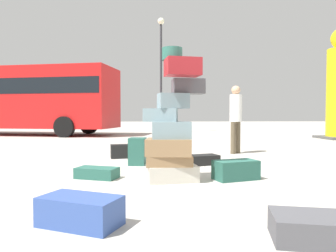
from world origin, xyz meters
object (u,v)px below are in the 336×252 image
(suitcase_tower, at_px, (173,129))
(suitcase_teal_foreground_far, at_px, (97,173))
(suitcase_black_foreground_near, at_px, (200,160))
(suitcase_navy_white_trunk, at_px, (80,211))
(suitcase_black_behind_tower, at_px, (122,151))
(suitcase_charcoal_left_side, at_px, (308,228))
(person_bearded_onlooker, at_px, (236,113))
(suitcase_teal_right_side, at_px, (137,151))
(suitcase_teal_upright_blue, at_px, (236,170))
(parked_bus, at_px, (17,97))
(lamp_post, at_px, (161,58))

(suitcase_tower, distance_m, suitcase_teal_foreground_far, 1.34)
(suitcase_black_foreground_near, bearing_deg, suitcase_navy_white_trunk, -132.97)
(suitcase_black_behind_tower, bearing_deg, suitcase_black_foreground_near, -44.07)
(suitcase_black_behind_tower, bearing_deg, suitcase_tower, -79.39)
(suitcase_charcoal_left_side, distance_m, person_bearded_onlooker, 5.48)
(suitcase_tower, xyz_separation_m, suitcase_teal_right_side, (-0.59, 1.47, -0.49))
(suitcase_teal_foreground_far, bearing_deg, suitcase_black_foreground_near, 53.19)
(suitcase_charcoal_left_side, bearing_deg, suitcase_teal_upright_blue, 101.60)
(suitcase_black_behind_tower, distance_m, person_bearded_onlooker, 2.95)
(parked_bus, bearing_deg, suitcase_black_behind_tower, -42.40)
(suitcase_teal_upright_blue, xyz_separation_m, suitcase_navy_white_trunk, (-1.86, -1.84, -0.02))
(suitcase_tower, relative_size, suitcase_navy_white_trunk, 2.78)
(person_bearded_onlooker, distance_m, parked_bus, 11.61)
(suitcase_teal_upright_blue, relative_size, suitcase_teal_right_side, 1.24)
(suitcase_teal_right_side, bearing_deg, suitcase_navy_white_trunk, -88.57)
(suitcase_teal_upright_blue, xyz_separation_m, suitcase_teal_right_side, (-1.53, 1.44, 0.12))
(suitcase_black_foreground_near, height_order, suitcase_teal_foreground_far, suitcase_black_foreground_near)
(suitcase_tower, relative_size, suitcase_charcoal_left_side, 3.58)
(suitcase_black_foreground_near, distance_m, suitcase_teal_foreground_far, 2.12)
(suitcase_teal_upright_blue, distance_m, suitcase_teal_right_side, 2.11)
(suitcase_teal_upright_blue, height_order, suitcase_navy_white_trunk, suitcase_teal_upright_blue)
(suitcase_tower, xyz_separation_m, suitcase_teal_upright_blue, (0.94, 0.03, -0.61))
(suitcase_tower, distance_m, lamp_post, 12.70)
(suitcase_charcoal_left_side, bearing_deg, suitcase_navy_white_trunk, 179.95)
(suitcase_black_behind_tower, relative_size, suitcase_teal_upright_blue, 0.79)
(person_bearded_onlooker, bearing_deg, parked_bus, -84.04)
(suitcase_teal_upright_blue, bearing_deg, lamp_post, 76.12)
(suitcase_tower, xyz_separation_m, suitcase_black_behind_tower, (-0.98, 2.44, -0.60))
(suitcase_black_behind_tower, xyz_separation_m, suitcase_teal_foreground_far, (-0.16, -2.22, -0.07))
(suitcase_teal_upright_blue, bearing_deg, suitcase_black_behind_tower, 110.84)
(suitcase_teal_foreground_far, distance_m, parked_bus, 12.19)
(suitcase_tower, xyz_separation_m, suitcase_navy_white_trunk, (-0.91, -1.80, -0.63))
(suitcase_teal_right_side, relative_size, suitcase_teal_foreground_far, 0.84)
(suitcase_teal_upright_blue, distance_m, lamp_post, 12.87)
(suitcase_navy_white_trunk, bearing_deg, parked_bus, 138.69)
(suitcase_tower, height_order, suitcase_navy_white_trunk, suitcase_tower)
(suitcase_black_foreground_near, xyz_separation_m, suitcase_teal_right_side, (-1.21, 0.06, 0.17))
(suitcase_tower, height_order, person_bearded_onlooker, suitcase_tower)
(suitcase_teal_foreground_far, relative_size, parked_bus, 0.06)
(suitcase_tower, bearing_deg, parked_bus, 122.45)
(suitcase_teal_right_side, bearing_deg, lamp_post, 93.30)
(suitcase_navy_white_trunk, height_order, person_bearded_onlooker, person_bearded_onlooker)
(suitcase_black_behind_tower, xyz_separation_m, person_bearded_onlooker, (2.74, 0.68, 0.85))
(suitcase_navy_white_trunk, bearing_deg, suitcase_black_foreground_near, 87.85)
(person_bearded_onlooker, distance_m, lamp_post, 9.77)
(suitcase_black_behind_tower, xyz_separation_m, suitcase_black_foreground_near, (1.60, -1.03, -0.06))
(lamp_post, bearing_deg, suitcase_black_behind_tower, -96.39)
(suitcase_navy_white_trunk, bearing_deg, lamp_post, 109.17)
(suitcase_black_behind_tower, bearing_deg, suitcase_navy_white_trunk, -100.35)
(suitcase_teal_right_side, xyz_separation_m, suitcase_teal_foreground_far, (-0.55, -1.25, -0.18))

